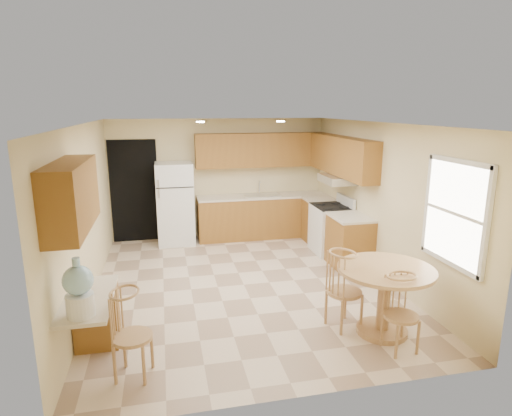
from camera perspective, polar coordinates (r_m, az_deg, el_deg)
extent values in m
plane|color=beige|center=(6.85, -1.63, -10.18)|extent=(5.50, 5.50, 0.00)
cube|color=white|center=(6.28, -1.78, 11.20)|extent=(4.50, 5.50, 0.02)
cube|color=beige|center=(9.12, -4.93, 3.95)|extent=(4.50, 0.02, 2.50)
cube|color=beige|center=(3.91, 5.93, -9.11)|extent=(4.50, 0.02, 2.50)
cube|color=beige|center=(6.44, -21.77, -0.96)|extent=(0.02, 5.50, 2.50)
cube|color=beige|center=(7.21, 16.16, 0.93)|extent=(0.02, 5.50, 2.50)
cube|color=black|center=(9.09, -15.91, 2.16)|extent=(0.90, 0.02, 2.10)
cube|color=#976426|center=(9.15, 0.86, -1.19)|extent=(2.75, 0.60, 0.87)
cube|color=beige|center=(9.05, 0.87, 1.60)|extent=(2.75, 0.63, 0.04)
cube|color=#976426|center=(8.91, 8.49, -1.74)|extent=(0.60, 0.59, 0.87)
cube|color=beige|center=(8.81, 8.59, 1.12)|extent=(0.63, 0.59, 0.04)
cube|color=#976426|center=(7.63, 12.35, -4.52)|extent=(0.60, 0.80, 0.87)
cube|color=beige|center=(7.50, 12.53, -1.21)|extent=(0.63, 0.80, 0.04)
cube|color=#976426|center=(9.03, 0.69, 7.74)|extent=(2.75, 0.33, 0.70)
cube|color=#976426|center=(8.11, 11.35, 6.84)|extent=(0.33, 2.42, 0.70)
cube|color=#976426|center=(4.75, -23.38, 1.47)|extent=(0.33, 1.40, 0.70)
cube|color=silver|center=(9.04, 0.71, 1.73)|extent=(0.78, 0.44, 0.01)
cube|color=silver|center=(8.11, 10.74, 3.79)|extent=(0.50, 0.76, 0.14)
cube|color=#976426|center=(5.47, -20.47, -13.32)|extent=(0.48, 0.42, 0.72)
cube|color=beige|center=(4.97, -21.43, -11.22)|extent=(0.50, 1.20, 0.04)
cube|color=white|center=(5.63, 25.04, -0.62)|extent=(0.05, 1.00, 1.20)
cube|color=white|center=(5.52, 25.59, 5.63)|extent=(0.05, 1.10, 0.06)
cube|color=white|center=(5.79, 24.35, -6.58)|extent=(0.05, 1.10, 0.06)
cube|color=white|center=(5.23, 28.42, -1.99)|extent=(0.05, 0.06, 1.28)
cube|color=white|center=(6.04, 21.96, 0.56)|extent=(0.05, 0.06, 1.28)
cylinder|color=white|center=(7.41, -7.42, 11.31)|extent=(0.14, 0.14, 0.02)
cylinder|color=white|center=(7.66, 3.28, 11.47)|extent=(0.14, 0.14, 0.02)
cube|color=white|center=(8.79, -10.72, 0.59)|extent=(0.73, 0.68, 1.66)
cube|color=black|center=(8.37, -10.76, 2.68)|extent=(0.72, 0.01, 0.02)
cube|color=silver|center=(8.38, -12.81, 1.91)|extent=(0.03, 0.03, 0.18)
cube|color=silver|center=(8.34, -12.88, 3.22)|extent=(0.03, 0.03, 0.14)
cube|color=white|center=(8.29, 9.94, -2.84)|extent=(0.65, 0.76, 0.90)
cube|color=black|center=(8.18, 10.07, 0.22)|extent=(0.64, 0.75, 0.02)
cube|color=white|center=(8.27, 11.89, 0.96)|extent=(0.06, 0.76, 0.18)
cylinder|color=tan|center=(5.74, 16.40, -15.33)|extent=(0.62, 0.62, 0.07)
cylinder|color=tan|center=(5.57, 16.67, -11.86)|extent=(0.16, 0.16, 0.77)
cylinder|color=tan|center=(5.41, 16.96, -7.85)|extent=(1.16, 1.16, 0.04)
cylinder|color=tan|center=(5.58, 11.71, -10.92)|extent=(0.44, 0.44, 0.04)
cylinder|color=tan|center=(5.75, 9.48, -12.64)|extent=(0.04, 0.04, 0.47)
cylinder|color=tan|center=(5.87, 12.40, -12.23)|extent=(0.04, 0.04, 0.47)
cylinder|color=tan|center=(5.49, 10.72, -14.01)|extent=(0.04, 0.04, 0.47)
cylinder|color=tan|center=(5.61, 13.76, -13.53)|extent=(0.04, 0.04, 0.47)
cylinder|color=tan|center=(5.26, 18.78, -13.49)|extent=(0.40, 0.40, 0.04)
cylinder|color=tan|center=(5.40, 16.49, -15.12)|extent=(0.03, 0.03, 0.42)
cylinder|color=tan|center=(5.53, 19.14, -14.60)|extent=(0.03, 0.03, 0.42)
cylinder|color=tan|center=(5.19, 18.03, -16.49)|extent=(0.03, 0.03, 0.42)
cylinder|color=tan|center=(5.33, 20.76, -15.90)|extent=(0.03, 0.03, 0.42)
cylinder|color=tan|center=(4.74, -16.15, -16.21)|extent=(0.41, 0.41, 0.04)
cylinder|color=tan|center=(4.99, -17.65, -17.64)|extent=(0.04, 0.04, 0.44)
cylinder|color=tan|center=(4.96, -14.09, -17.55)|extent=(0.04, 0.04, 0.44)
cylinder|color=tan|center=(4.74, -17.97, -19.47)|extent=(0.04, 0.04, 0.44)
cylinder|color=tan|center=(4.71, -14.18, -19.38)|extent=(0.04, 0.04, 0.44)
cylinder|color=white|center=(4.54, -22.37, -11.87)|extent=(0.27, 0.27, 0.22)
sphere|color=#99CEEC|center=(4.44, -22.66, -8.88)|extent=(0.29, 0.29, 0.29)
cylinder|color=#99CEEC|center=(4.38, -22.88, -6.65)|extent=(0.07, 0.07, 0.08)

